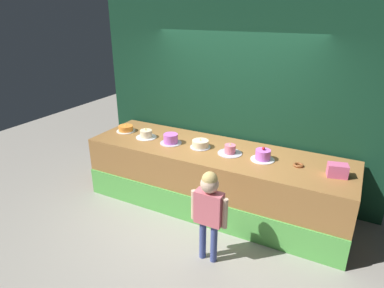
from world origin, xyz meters
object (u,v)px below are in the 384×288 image
at_px(cake_right, 230,150).
at_px(child_figure, 209,205).
at_px(cake_center_left, 171,139).
at_px(cake_far_right, 263,155).
at_px(pink_box, 337,170).
at_px(cake_left, 146,134).
at_px(cake_center_right, 200,144).
at_px(cake_far_left, 126,129).
at_px(donut, 298,165).

bearing_deg(cake_right, child_figure, -79.96).
distance_m(cake_center_left, cake_far_right, 1.39).
relative_size(child_figure, pink_box, 5.09).
relative_size(cake_left, cake_right, 0.95).
bearing_deg(cake_right, cake_center_right, 179.11).
relative_size(cake_center_right, cake_right, 0.88).
bearing_deg(pink_box, cake_center_left, -179.39).
xyz_separation_m(cake_far_left, cake_far_right, (2.32, -0.04, 0.02)).
xyz_separation_m(donut, cake_center_left, (-1.85, -0.10, 0.05)).
distance_m(cake_center_left, cake_right, 0.93).
xyz_separation_m(cake_far_left, cake_center_left, (0.93, -0.11, 0.02)).
height_order(pink_box, cake_far_right, cake_far_right).
height_order(child_figure, pink_box, child_figure).
distance_m(cake_right, cake_far_right, 0.46).
bearing_deg(cake_far_left, cake_far_right, -0.91).
bearing_deg(donut, cake_center_left, -177.03).
xyz_separation_m(cake_left, cake_right, (1.39, 0.03, -0.00)).
bearing_deg(cake_center_right, cake_right, -0.89).
xyz_separation_m(pink_box, donut, (-0.46, 0.07, -0.07)).
bearing_deg(cake_far_left, cake_left, -9.93).
xyz_separation_m(child_figure, pink_box, (1.20, 1.05, 0.25)).
relative_size(cake_left, cake_far_right, 1.02).
bearing_deg(cake_far_right, child_figure, -103.95).
xyz_separation_m(child_figure, cake_center_right, (-0.66, 1.09, 0.22)).
relative_size(donut, cake_right, 0.39).
bearing_deg(child_figure, cake_left, 146.43).
relative_size(donut, cake_far_right, 0.41).
relative_size(child_figure, donut, 8.87).
distance_m(cake_left, cake_center_right, 0.93).
height_order(cake_right, cake_far_right, cake_far_right).
height_order(child_figure, cake_left, child_figure).
xyz_separation_m(child_figure, cake_left, (-1.58, 1.05, 0.22)).
distance_m(child_figure, cake_right, 1.12).
bearing_deg(pink_box, cake_left, -180.00).
bearing_deg(cake_center_left, child_figure, -42.52).
xyz_separation_m(child_figure, cake_far_right, (0.27, 1.09, 0.23)).
xyz_separation_m(cake_left, cake_center_right, (0.93, 0.04, -0.00)).
distance_m(donut, cake_center_right, 1.39).
relative_size(donut, cake_far_left, 0.42).
height_order(pink_box, donut, pink_box).
xyz_separation_m(pink_box, cake_center_left, (-2.32, -0.02, -0.01)).
bearing_deg(donut, cake_center_right, -178.69).
relative_size(child_figure, cake_center_right, 3.89).
xyz_separation_m(donut, cake_left, (-2.32, -0.07, 0.04)).
distance_m(cake_far_left, cake_left, 0.47).
relative_size(cake_center_left, cake_center_right, 1.08).
distance_m(child_figure, pink_box, 1.61).
bearing_deg(cake_center_left, pink_box, 0.61).
height_order(cake_left, cake_center_left, cake_left).
height_order(pink_box, cake_center_left, pink_box).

